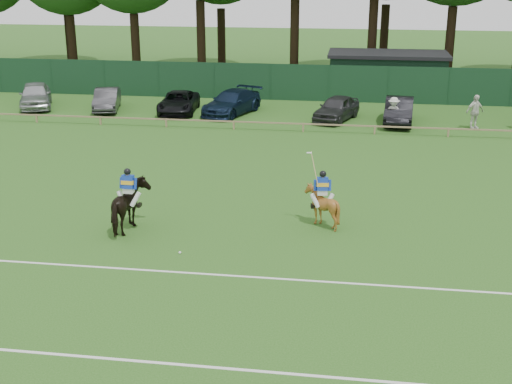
% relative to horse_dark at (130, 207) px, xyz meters
% --- Properties ---
extents(ground, '(160.00, 160.00, 0.00)m').
position_rel_horse_dark_xyz_m(ground, '(3.94, -2.16, -0.90)').
color(ground, '#1E4C14').
rests_on(ground, ground).
extents(horse_dark, '(1.06, 2.17, 1.80)m').
position_rel_horse_dark_xyz_m(horse_dark, '(0.00, 0.00, 0.00)').
color(horse_dark, black).
rests_on(horse_dark, ground).
extents(horse_chestnut, '(1.38, 1.51, 1.50)m').
position_rel_horse_dark_xyz_m(horse_chestnut, '(6.76, 1.51, -0.15)').
color(horse_chestnut, brown).
rests_on(horse_chestnut, ground).
extents(sedan_silver, '(3.66, 5.18, 1.64)m').
position_rel_horse_dark_xyz_m(sedan_silver, '(-13.04, 19.99, -0.08)').
color(sedan_silver, '#A9ABAE').
rests_on(sedan_silver, ground).
extents(sedan_grey, '(2.47, 4.45, 1.39)m').
position_rel_horse_dark_xyz_m(sedan_grey, '(-8.12, 19.88, -0.21)').
color(sedan_grey, '#313033').
rests_on(sedan_grey, ground).
extents(suv_black, '(2.59, 4.93, 1.32)m').
position_rel_horse_dark_xyz_m(suv_black, '(-3.33, 19.80, -0.24)').
color(suv_black, black).
rests_on(suv_black, ground).
extents(sedan_navy, '(3.66, 5.50, 1.48)m').
position_rel_horse_dark_xyz_m(sedan_navy, '(0.09, 19.86, -0.16)').
color(sedan_navy, '#101E34').
rests_on(sedan_navy, ground).
extents(hatch_grey, '(3.08, 4.65, 1.47)m').
position_rel_horse_dark_xyz_m(hatch_grey, '(6.68, 19.09, -0.17)').
color(hatch_grey, '#313134').
rests_on(hatch_grey, ground).
extents(estate_black, '(1.98, 4.74, 1.53)m').
position_rel_horse_dark_xyz_m(estate_black, '(10.38, 18.73, -0.14)').
color(estate_black, black).
rests_on(estate_black, ground).
extents(spectator_left, '(1.19, 0.74, 1.77)m').
position_rel_horse_dark_xyz_m(spectator_left, '(10.00, 17.68, -0.02)').
color(spectator_left, beige).
rests_on(spectator_left, ground).
extents(spectator_mid, '(1.25, 1.00, 1.98)m').
position_rel_horse_dark_xyz_m(spectator_mid, '(14.60, 18.00, 0.09)').
color(spectator_mid, silver).
rests_on(spectator_mid, ground).
extents(rider_dark, '(0.94, 0.39, 1.41)m').
position_rel_horse_dark_xyz_m(rider_dark, '(-0.00, -0.01, 0.79)').
color(rider_dark, silver).
rests_on(rider_dark, ground).
extents(rider_chestnut, '(0.95, 0.54, 2.05)m').
position_rel_horse_dark_xyz_m(rider_chestnut, '(6.76, 1.49, 0.55)').
color(rider_chestnut, silver).
rests_on(rider_chestnut, ground).
extents(polo_ball, '(0.09, 0.09, 0.09)m').
position_rel_horse_dark_xyz_m(polo_ball, '(2.27, -1.77, -0.86)').
color(polo_ball, silver).
rests_on(polo_ball, ground).
extents(pitch_lines, '(60.00, 5.10, 0.01)m').
position_rel_horse_dark_xyz_m(pitch_lines, '(3.94, -5.66, -0.90)').
color(pitch_lines, silver).
rests_on(pitch_lines, ground).
extents(pitch_rail, '(62.10, 0.10, 0.50)m').
position_rel_horse_dark_xyz_m(pitch_rail, '(3.94, 15.84, -0.46)').
color(pitch_rail, '#997F5B').
rests_on(pitch_rail, ground).
extents(perimeter_fence, '(92.08, 0.08, 2.50)m').
position_rel_horse_dark_xyz_m(perimeter_fence, '(3.94, 24.84, 0.35)').
color(perimeter_fence, '#14351E').
rests_on(perimeter_fence, ground).
extents(utility_shed, '(8.40, 4.40, 3.04)m').
position_rel_horse_dark_xyz_m(utility_shed, '(9.94, 27.84, 0.63)').
color(utility_shed, '#14331E').
rests_on(utility_shed, ground).
extents(tree_row, '(96.00, 12.00, 21.00)m').
position_rel_horse_dark_xyz_m(tree_row, '(5.94, 32.84, -0.90)').
color(tree_row, '#26561C').
rests_on(tree_row, ground).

